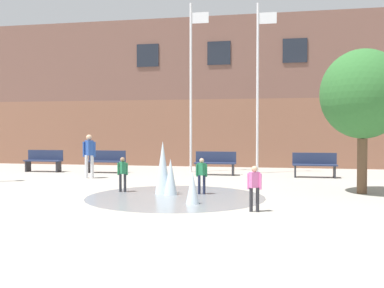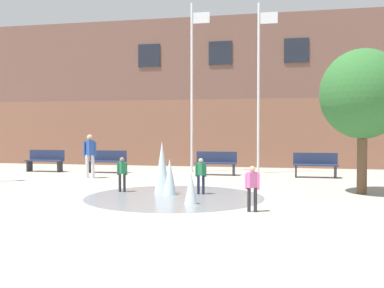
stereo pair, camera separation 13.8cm
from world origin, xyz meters
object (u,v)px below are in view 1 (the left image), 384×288
Objects in this scene: park_bench_under_left_flagpole at (106,161)px; park_bench_near_trashcan at (315,165)px; child_running at (254,185)px; flagpole_left at (192,82)px; child_with_pink_shirt at (123,172)px; park_bench_center at (215,163)px; child_in_fountain at (202,173)px; street_tree_near_building at (363,95)px; flagpole_right at (258,83)px; park_bench_left_of_flagpoles at (44,160)px; teen_by_trashcan at (89,153)px.

park_bench_under_left_flagpole is 1.00× the size of park_bench_near_trashcan.
flagpole_left is (-3.11, 8.79, 3.17)m from child_running.
child_with_pink_shirt reaches higher than park_bench_near_trashcan.
park_bench_center is at bearing 119.33° from child_with_pink_shirt.
street_tree_near_building is at bearing 50.43° from child_in_fountain.
flagpole_left is at bearing 180.00° from flagpole_right.
teen_by_trashcan is at bearing -34.64° from park_bench_left_of_flagpoles.
teen_by_trashcan is at bearing 166.02° from street_tree_near_building.
park_bench_center and park_bench_near_trashcan have the same top height.
flagpole_left is at bearing 72.45° from child_running.
park_bench_center is 0.40× the size of street_tree_near_building.
park_bench_near_trashcan is at bearing 39.48° from child_running.
flagpole_right is at bearing 116.84° from child_in_fountain.
flagpole_right reaches higher than park_bench_near_trashcan.
teen_by_trashcan is at bearing -134.84° from flagpole_left.
park_bench_left_of_flagpoles is at bearing -169.41° from flagpole_left.
flagpole_left is at bearing 137.21° from street_tree_near_building.
teen_by_trashcan is at bearing -167.01° from park_bench_near_trashcan.
child_running reaches higher than park_bench_left_of_flagpoles.
park_bench_under_left_flagpole and park_bench_center have the same top height.
flagpole_left reaches higher than child_with_pink_shirt.
flagpole_right is (6.13, 1.08, 3.20)m from park_bench_under_left_flagpole.
park_bench_near_trashcan is 6.04m from flagpole_left.
teen_by_trashcan reaches higher than park_bench_under_left_flagpole.
child_with_pink_shirt is (-5.62, -5.09, 0.10)m from park_bench_near_trashcan.
teen_by_trashcan is 0.23× the size of flagpole_left.
flagpole_left is (3.17, 3.18, 2.82)m from teen_by_trashcan.
child_in_fountain is at bearing 86.30° from child_running.
flagpole_left is (6.12, 1.14, 3.27)m from park_bench_left_of_flagpoles.
park_bench_left_of_flagpoles is 1.62× the size of child_in_fountain.
park_bench_left_of_flagpoles is at bearing -172.66° from flagpole_right.
flagpole_right reaches higher than park_bench_left_of_flagpoles.
child_with_pink_shirt is (5.40, -5.27, 0.10)m from park_bench_left_of_flagpoles.
child_with_pink_shirt is 0.25× the size of street_tree_near_building.
child_running is 0.25× the size of street_tree_near_building.
park_bench_under_left_flagpole is 10.07m from child_running.
flagpole_left is (-1.17, 1.12, 3.27)m from park_bench_center.
park_bench_center is 0.23× the size of flagpole_right.
park_bench_under_left_flagpole is at bearing 165.38° from child_with_pink_shirt.
child_running is (9.23, -7.65, 0.10)m from park_bench_left_of_flagpoles.
park_bench_near_trashcan is at bearing -31.75° from flagpole_right.
park_bench_center is 1.00× the size of park_bench_near_trashcan.
teen_by_trashcan is at bearing -176.92° from child_in_fountain.
flagpole_right is (2.76, 0.00, -0.07)m from flagpole_left.
child_in_fountain is 7.33m from flagpole_left.
park_bench_center is 4.82m from teen_by_trashcan.
park_bench_center is 1.62× the size of child_in_fountain.
street_tree_near_building is (6.58, 0.98, 2.15)m from child_with_pink_shirt.
child_with_pink_shirt is at bearing -96.37° from flagpole_left.
child_in_fountain reaches higher than park_bench_center.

